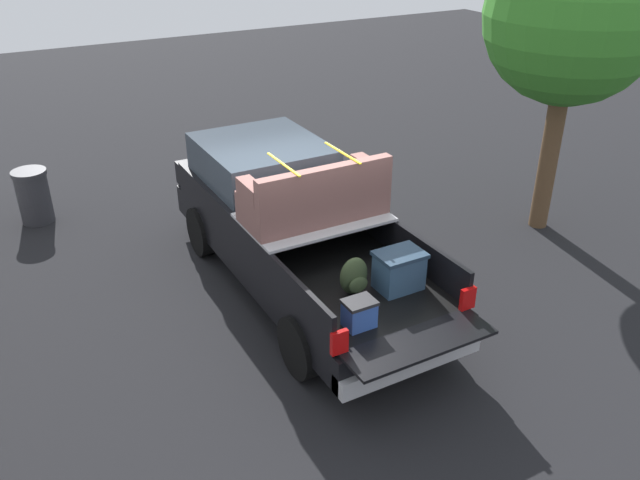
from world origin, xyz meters
TOP-DOWN VIEW (x-y plane):
  - ground_plane at (0.00, 0.00)m, footprint 40.00×40.00m
  - pickup_truck at (0.38, -0.00)m, footprint 6.05×2.06m
  - tree_background at (-0.17, -4.71)m, footprint 2.78×2.78m
  - trash_can at (4.33, 3.12)m, footprint 0.60×0.60m

SIDE VIEW (x-z plane):
  - ground_plane at x=0.00m, z-range 0.00..0.00m
  - trash_can at x=4.33m, z-range 0.01..0.99m
  - pickup_truck at x=0.38m, z-range -0.14..2.09m
  - tree_background at x=-0.17m, z-range 1.08..6.09m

